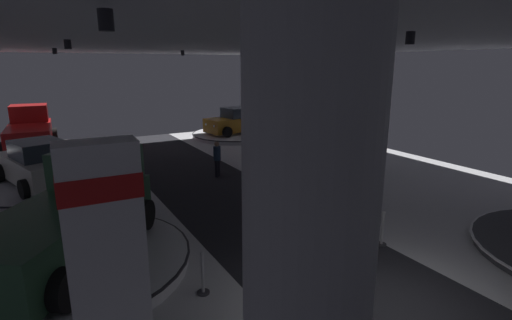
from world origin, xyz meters
The scene contains 16 objects.
ground centered at (0.00, 0.00, -0.02)m, with size 24.00×44.00×0.06m.
ceiling_with_spotlights centered at (0.00, 0.00, 5.55)m, with size 24.00×44.00×0.39m.
column_left centered at (-3.71, -2.01, 2.75)m, with size 1.21×1.21×5.50m.
brand_sign_pylon centered at (-5.08, 1.06, 1.99)m, with size 1.29×0.69×3.84m.
display_platform_deep_right centered at (5.91, 18.62, 0.16)m, with size 5.99×5.99×0.28m.
display_car_deep_right centered at (5.94, 18.62, 1.05)m, with size 4.43×2.74×1.71m.
display_platform_mid_left centered at (-5.51, 4.93, 0.20)m, with size 5.77×5.77×0.36m.
pickup_truck_mid_left centered at (-5.32, 5.18, 1.29)m, with size 4.85×5.50×2.30m.
display_platform_deep_left centered at (-6.25, 19.81, 0.13)m, with size 5.68×5.68×0.24m.
pickup_truck_deep_left centered at (-6.23, 20.13, 1.17)m, with size 2.85×5.40×2.30m.
display_platform_far_left centered at (-5.93, 11.90, 0.20)m, with size 5.05×5.05×0.37m.
display_car_far_left centered at (-5.92, 11.87, 1.13)m, with size 3.18×4.55×1.71m.
visitor_walking_near centered at (0.88, 10.52, 0.91)m, with size 0.32×0.32×1.59m.
stanchion_a centered at (2.12, 2.21, 0.37)m, with size 0.28×0.28×1.01m.
stanchion_b centered at (-3.04, 2.48, 0.37)m, with size 0.28×0.28×1.01m.
stanchion_c centered at (3.50, 5.24, 0.37)m, with size 0.28×0.28×1.01m.
Camera 1 is at (-5.71, -4.57, 4.89)m, focal length 27.01 mm.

